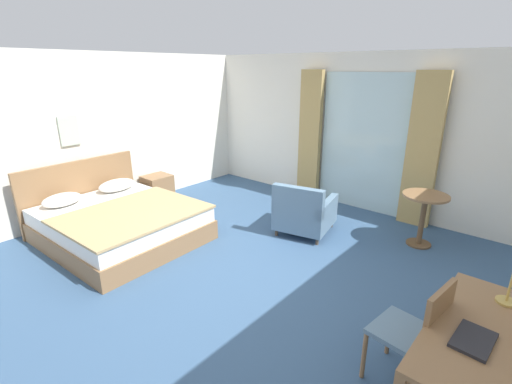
% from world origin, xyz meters
% --- Properties ---
extents(ground, '(6.56, 6.45, 0.10)m').
position_xyz_m(ground, '(0.00, 0.00, -0.05)').
color(ground, '#38567A').
extents(wall_back, '(6.16, 0.12, 2.56)m').
position_xyz_m(wall_back, '(0.00, 2.97, 1.28)').
color(wall_back, white).
rests_on(wall_back, ground).
extents(wall_left, '(0.12, 6.05, 2.56)m').
position_xyz_m(wall_left, '(-3.02, 0.00, 1.28)').
color(wall_left, white).
rests_on(wall_left, ground).
extents(balcony_glass_door, '(1.50, 0.02, 2.25)m').
position_xyz_m(balcony_glass_door, '(0.22, 2.89, 1.13)').
color(balcony_glass_door, silver).
rests_on(balcony_glass_door, ground).
extents(curtain_panel_left, '(0.42, 0.10, 2.29)m').
position_xyz_m(curtain_panel_left, '(-0.75, 2.79, 1.14)').
color(curtain_panel_left, tan).
rests_on(curtain_panel_left, ground).
extents(curtain_panel_right, '(0.46, 0.10, 2.29)m').
position_xyz_m(curtain_panel_right, '(1.19, 2.79, 1.14)').
color(curtain_panel_right, tan).
rests_on(curtain_panel_right, ground).
extents(bed, '(2.15, 1.86, 0.99)m').
position_xyz_m(bed, '(-1.81, -0.47, 0.27)').
color(bed, olive).
rests_on(bed, ground).
extents(nightstand, '(0.41, 0.48, 0.47)m').
position_xyz_m(nightstand, '(-2.71, 0.82, 0.24)').
color(nightstand, olive).
rests_on(nightstand, ground).
extents(writing_desk, '(0.65, 1.35, 0.73)m').
position_xyz_m(writing_desk, '(2.61, -0.40, 0.64)').
color(writing_desk, olive).
rests_on(writing_desk, ground).
extents(desk_chair, '(0.49, 0.48, 0.92)m').
position_xyz_m(desk_chair, '(2.21, -0.38, 0.51)').
color(desk_chair, slate).
rests_on(desk_chair, ground).
extents(closed_book, '(0.22, 0.33, 0.02)m').
position_xyz_m(closed_book, '(2.57, -0.54, 0.74)').
color(closed_book, '#232328').
rests_on(closed_book, writing_desk).
extents(armchair_by_window, '(0.89, 0.93, 0.79)m').
position_xyz_m(armchair_by_window, '(0.08, 1.40, 0.32)').
color(armchair_by_window, slate).
rests_on(armchair_by_window, ground).
extents(round_cafe_table, '(0.59, 0.59, 0.73)m').
position_xyz_m(round_cafe_table, '(1.50, 2.11, 0.53)').
color(round_cafe_table, olive).
rests_on(round_cafe_table, ground).
extents(framed_picture, '(0.03, 0.29, 0.44)m').
position_xyz_m(framed_picture, '(-2.94, -0.47, 1.42)').
color(framed_picture, '#B7C6B2').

